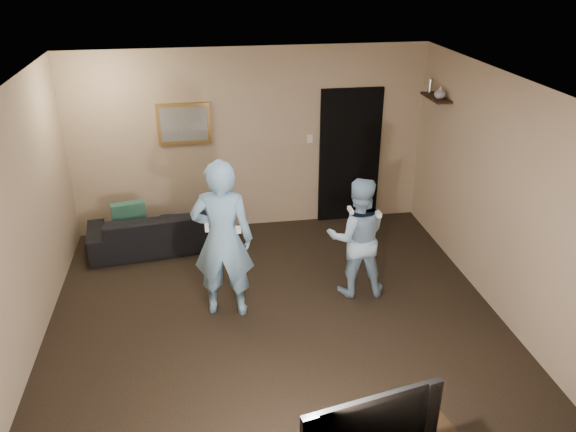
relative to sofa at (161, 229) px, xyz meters
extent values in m
plane|color=black|center=(1.32, -1.97, -0.28)|extent=(5.00, 5.00, 0.00)
cube|color=silver|center=(1.32, -1.97, 2.32)|extent=(5.00, 5.00, 0.04)
cube|color=tan|center=(1.32, 0.53, 1.02)|extent=(5.00, 0.04, 2.60)
cube|color=tan|center=(1.32, -4.47, 1.02)|extent=(5.00, 0.04, 2.60)
cube|color=tan|center=(-1.18, -1.97, 1.02)|extent=(0.04, 5.00, 2.60)
cube|color=tan|center=(3.82, -1.97, 1.02)|extent=(0.04, 5.00, 2.60)
imported|color=black|center=(0.00, 0.00, 0.00)|extent=(1.98, 0.97, 0.56)
cube|color=#164437|center=(-0.39, 0.00, 0.20)|extent=(0.46, 0.23, 0.44)
cube|color=olive|center=(0.42, 0.51, 1.32)|extent=(0.72, 0.05, 0.57)
cube|color=slate|center=(0.42, 0.48, 1.32)|extent=(0.62, 0.01, 0.47)
cube|color=black|center=(2.77, 0.50, 0.72)|extent=(0.90, 0.06, 2.00)
cube|color=silver|center=(2.17, 0.51, 1.02)|extent=(0.08, 0.02, 0.12)
cube|color=black|center=(3.71, -0.17, 1.71)|extent=(0.20, 0.60, 0.03)
imported|color=#A9A9AE|center=(3.71, -0.27, 1.80)|extent=(0.15, 0.15, 0.15)
cylinder|color=silver|center=(3.71, 0.06, 1.82)|extent=(0.06, 0.06, 0.18)
imported|color=black|center=(1.61, -4.29, 0.54)|extent=(1.04, 0.34, 0.59)
imported|color=#7CB0D8|center=(0.79, -1.65, 0.64)|extent=(0.74, 0.55, 1.83)
cube|color=white|center=(0.63, -1.87, 0.91)|extent=(0.04, 0.14, 0.04)
cube|color=white|center=(0.95, -1.87, 0.86)|extent=(0.05, 0.09, 0.05)
imported|color=#94BCD7|center=(2.34, -1.50, 0.45)|extent=(0.78, 0.64, 1.47)
cube|color=white|center=(2.18, -1.72, 0.92)|extent=(0.04, 0.14, 0.04)
cube|color=white|center=(2.50, -1.72, 0.84)|extent=(0.05, 0.09, 0.05)
camera|label=1|loc=(0.62, -7.04, 3.48)|focal=35.00mm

